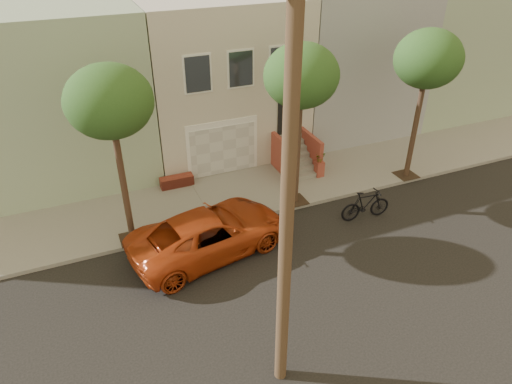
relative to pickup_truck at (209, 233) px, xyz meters
name	(u,v)px	position (x,y,z in m)	size (l,w,h in m)	color
ground	(321,269)	(3.10, -2.34, -0.77)	(90.00, 90.00, 0.00)	black
sidewalk	(258,190)	(3.10, 3.01, -0.70)	(40.00, 3.70, 0.15)	gray
house_row	(211,69)	(3.10, 8.85, 2.87)	(33.10, 11.70, 7.00)	#BEB2A2
tree_left	(109,103)	(-2.40, 1.56, 4.48)	(2.70, 2.57, 6.30)	#2D2116
tree_mid	(301,77)	(4.10, 1.56, 4.48)	(2.70, 2.57, 6.30)	#2D2116
tree_right	(428,60)	(9.60, 1.56, 4.48)	(2.70, 2.57, 6.30)	#2D2116
pickup_truck	(209,233)	(0.00, 0.00, 0.00)	(2.56, 5.55, 1.54)	#B53C14
motorcycle	(366,205)	(6.12, -0.37, -0.16)	(0.57, 2.02, 1.21)	black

